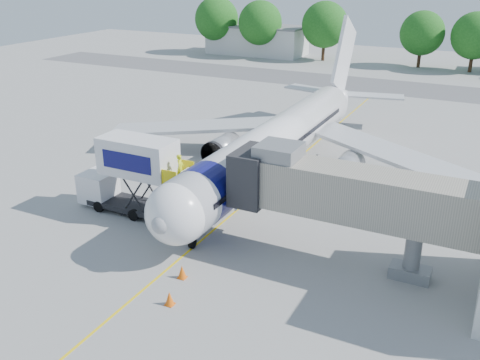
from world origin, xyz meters
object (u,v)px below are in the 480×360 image
at_px(aircraft, 280,141).
at_px(jet_bridge, 336,192).
at_px(catering_hiloader, 131,176).
at_px(ground_tug, 157,326).

xyz_separation_m(aircraft, jet_bridge, (7.99, -11.12, 1.39)).
distance_m(jet_bridge, catering_hiloader, 14.34).
distance_m(catering_hiloader, ground_tug, 14.18).
relative_size(aircraft, jet_bridge, 2.71).
bearing_deg(jet_bridge, aircraft, 125.70).
distance_m(jet_bridge, ground_tug, 12.18).
height_order(jet_bridge, catering_hiloader, jet_bridge).
bearing_deg(catering_hiloader, ground_tug, -48.53).
bearing_deg(aircraft, jet_bridge, -54.30).
xyz_separation_m(jet_bridge, catering_hiloader, (-14.26, -0.00, -1.58)).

